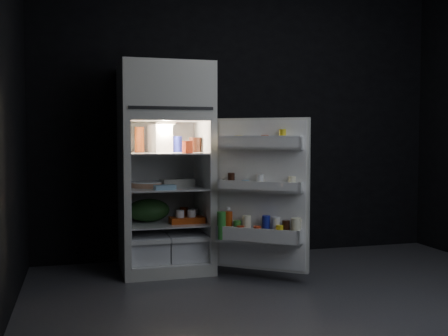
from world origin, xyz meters
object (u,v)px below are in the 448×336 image
object	(u,v)px
refrigerator	(164,160)
egg_carton	(177,183)
fridge_door	(261,197)
milk_jug	(160,138)
yogurt_tray	(187,220)

from	to	relation	value
refrigerator	egg_carton	xyz separation A→B (m)	(0.10, -0.08, -0.19)
fridge_door	milk_jug	xyz separation A→B (m)	(-0.71, 0.61, 0.47)
fridge_door	egg_carton	distance (m)	0.79
refrigerator	egg_carton	distance (m)	0.23
refrigerator	fridge_door	bearing A→B (deg)	-41.67
fridge_door	yogurt_tray	distance (m)	0.71
fridge_door	egg_carton	xyz separation A→B (m)	(-0.58, 0.53, 0.08)
fridge_door	yogurt_tray	size ratio (longest dim) A/B	4.19
milk_jug	yogurt_tray	xyz separation A→B (m)	(0.20, -0.17, -0.69)
refrigerator	egg_carton	bearing A→B (deg)	-37.31
milk_jug	egg_carton	bearing A→B (deg)	-49.42
milk_jug	egg_carton	size ratio (longest dim) A/B	0.82
fridge_door	milk_jug	distance (m)	1.05
refrigerator	fridge_door	distance (m)	0.95
egg_carton	yogurt_tray	world-z (taller)	egg_carton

